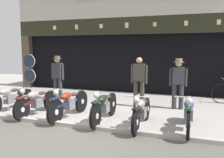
# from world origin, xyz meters

# --- Properties ---
(ground) EXTENTS (23.12, 22.00, 0.18)m
(ground) POSITION_xyz_m (0.00, -0.98, -0.04)
(ground) COLOR #9F9893
(shop_facade) EXTENTS (11.42, 4.42, 6.59)m
(shop_facade) POSITION_xyz_m (-0.00, 6.99, 1.76)
(shop_facade) COLOR black
(shop_facade) RESTS_ON ground
(motorcycle_far_left) EXTENTS (0.62, 1.97, 0.92)m
(motorcycle_far_left) POSITION_xyz_m (-2.60, 0.79, 0.43)
(motorcycle_far_left) COLOR black
(motorcycle_far_left) RESTS_ON ground
(motorcycle_left) EXTENTS (0.62, 1.94, 0.90)m
(motorcycle_left) POSITION_xyz_m (-1.53, 0.73, 0.42)
(motorcycle_left) COLOR black
(motorcycle_left) RESTS_ON ground
(motorcycle_center_left) EXTENTS (0.62, 2.05, 0.93)m
(motorcycle_center_left) POSITION_xyz_m (-0.46, 0.76, 0.43)
(motorcycle_center_left) COLOR black
(motorcycle_center_left) RESTS_ON ground
(motorcycle_center) EXTENTS (0.62, 2.01, 0.92)m
(motorcycle_center) POSITION_xyz_m (0.61, 0.76, 0.43)
(motorcycle_center) COLOR black
(motorcycle_center) RESTS_ON ground
(motorcycle_center_right) EXTENTS (0.62, 1.91, 0.91)m
(motorcycle_center_right) POSITION_xyz_m (1.65, 0.65, 0.41)
(motorcycle_center_right) COLOR black
(motorcycle_center_right) RESTS_ON ground
(motorcycle_right) EXTENTS (0.62, 2.02, 0.93)m
(motorcycle_right) POSITION_xyz_m (2.76, 0.78, 0.44)
(motorcycle_right) COLOR black
(motorcycle_right) RESTS_ON ground
(salesman_left) EXTENTS (0.56, 0.34, 1.68)m
(salesman_left) POSITION_xyz_m (-2.19, 2.95, 0.93)
(salesman_left) COLOR #2D2D33
(salesman_left) RESTS_ON ground
(shopkeeper_center) EXTENTS (0.56, 0.26, 1.67)m
(shopkeeper_center) POSITION_xyz_m (1.08, 2.77, 0.92)
(shopkeeper_center) COLOR #38332D
(shopkeeper_center) RESTS_ON ground
(salesman_right) EXTENTS (0.56, 0.34, 1.64)m
(salesman_right) POSITION_xyz_m (2.34, 2.88, 0.91)
(salesman_right) COLOR #2D2D33
(salesman_right) RESTS_ON ground
(tyre_sign_pole) EXTENTS (0.61, 0.06, 1.71)m
(tyre_sign_pole) POSITION_xyz_m (-4.25, 3.91, 1.05)
(tyre_sign_pole) COLOR #232328
(tyre_sign_pole) RESTS_ON ground
(advert_board_near) EXTENTS (0.72, 0.03, 0.92)m
(advert_board_near) POSITION_xyz_m (2.12, 5.40, 1.72)
(advert_board_near) COLOR silver
(advert_board_far) EXTENTS (0.68, 0.03, 1.10)m
(advert_board_far) POSITION_xyz_m (3.32, 5.40, 1.75)
(advert_board_far) COLOR beige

